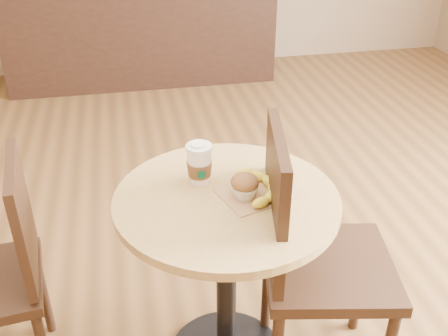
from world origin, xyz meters
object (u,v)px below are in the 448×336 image
cafe_table (226,249)px  banana (262,186)px  coffee_cup (199,165)px  muffin (245,186)px  chair_right (310,255)px

cafe_table → banana: (0.11, 0.01, 0.23)m
coffee_cup → muffin: 0.17m
coffee_cup → muffin: bearing=-44.1°
chair_right → cafe_table: bearing=84.1°
muffin → banana: (0.06, 0.02, -0.02)m
banana → chair_right: bearing=-26.4°
cafe_table → coffee_cup: size_ratio=5.25×
cafe_table → chair_right: bearing=-16.7°
chair_right → muffin: 0.34m
muffin → banana: bearing=20.5°
chair_right → banana: bearing=71.2°
chair_right → banana: chair_right is taller
chair_right → muffin: chair_right is taller
chair_right → banana: (-0.15, 0.09, 0.23)m
cafe_table → muffin: muffin is taller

